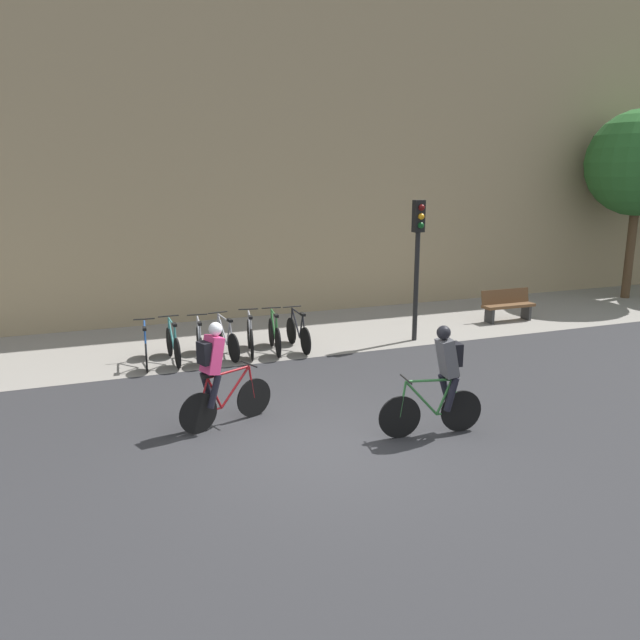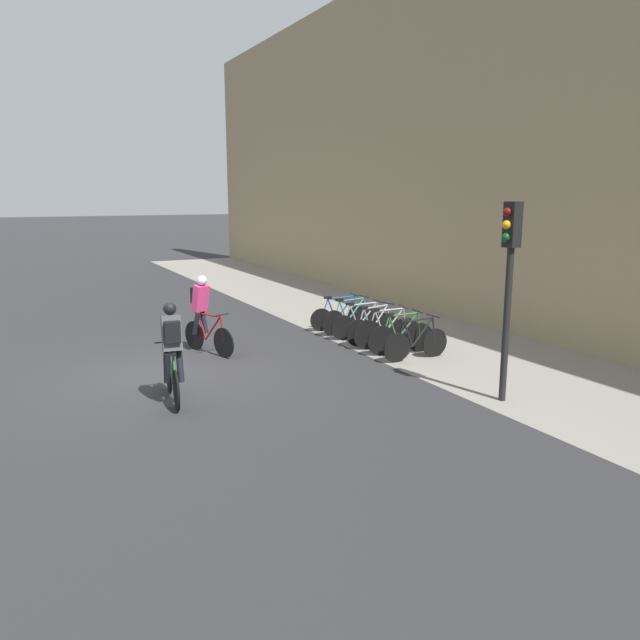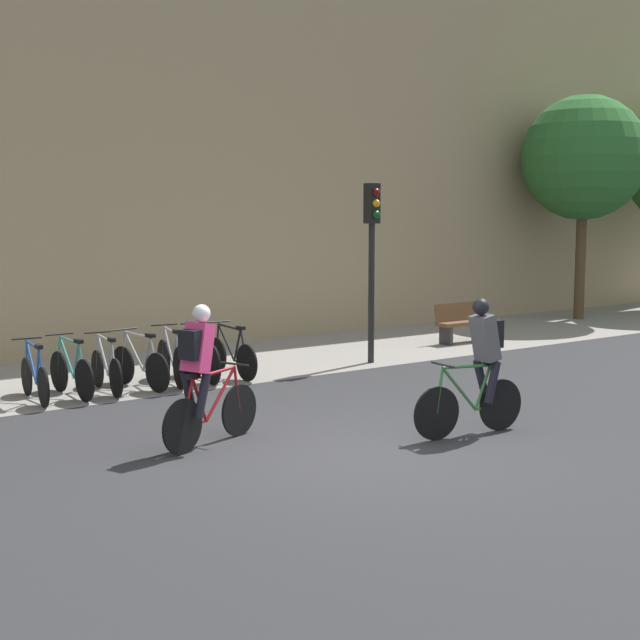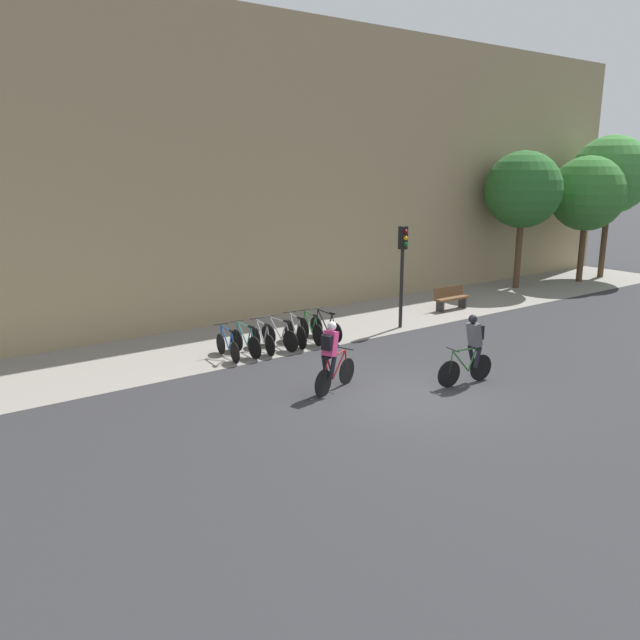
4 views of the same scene
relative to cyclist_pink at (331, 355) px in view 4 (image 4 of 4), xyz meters
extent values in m
plane|color=#2B2B2D|center=(1.40, -1.34, -0.95)|extent=(200.00, 200.00, 0.00)
cube|color=gray|center=(1.40, 5.41, -0.94)|extent=(44.00, 4.50, 0.01)
cube|color=#9E8966|center=(1.40, 7.96, 4.31)|extent=(44.00, 0.60, 10.52)
cylinder|color=black|center=(0.68, 0.25, -0.61)|extent=(0.65, 0.27, 0.68)
cylinder|color=black|center=(-0.34, -0.13, -0.61)|extent=(0.65, 0.27, 0.68)
cylinder|color=maroon|center=(0.33, 0.12, -0.33)|extent=(0.57, 0.24, 0.62)
cylinder|color=maroon|center=(-0.05, -0.02, -0.34)|extent=(0.27, 0.13, 0.58)
cylinder|color=maroon|center=(0.22, 0.08, -0.04)|extent=(0.77, 0.32, 0.07)
cylinder|color=maroon|center=(-0.14, -0.05, -0.62)|extent=(0.42, 0.18, 0.05)
cylinder|color=maroon|center=(-0.25, -0.09, -0.33)|extent=(0.22, 0.11, 0.56)
cylinder|color=maroon|center=(0.63, 0.23, -0.32)|extent=(0.13, 0.08, 0.59)
cylinder|color=black|center=(0.59, 0.22, 0.01)|extent=(0.19, 0.44, 0.03)
cube|color=black|center=(-0.16, -0.06, -0.02)|extent=(0.22, 0.14, 0.06)
cube|color=#DB3875|center=(-0.06, -0.02, 0.31)|extent=(0.41, 0.41, 0.63)
sphere|color=silver|center=(0.01, 0.00, 0.72)|extent=(0.28, 0.28, 0.22)
cylinder|color=black|center=(-0.07, -0.14, -0.26)|extent=(0.30, 0.20, 0.56)
cylinder|color=black|center=(-0.15, 0.06, -0.26)|extent=(0.26, 0.19, 0.56)
cube|color=black|center=(-0.20, -0.07, 0.36)|extent=(0.22, 0.29, 0.36)
cylinder|color=black|center=(2.58, -1.43, -0.60)|extent=(0.69, 0.12, 0.69)
cylinder|color=black|center=(3.63, -1.56, -0.60)|extent=(0.69, 0.12, 0.69)
cylinder|color=#2D6B33|center=(2.94, -1.48, -0.32)|extent=(0.58, 0.11, 0.62)
cylinder|color=#2D6B33|center=(3.32, -1.52, -0.33)|extent=(0.27, 0.07, 0.58)
cylinder|color=#2D6B33|center=(3.05, -1.49, -0.03)|extent=(0.78, 0.13, 0.07)
cylinder|color=#2D6B33|center=(3.42, -1.53, -0.61)|extent=(0.42, 0.08, 0.05)
cylinder|color=#2D6B33|center=(3.53, -1.55, -0.32)|extent=(0.22, 0.06, 0.56)
cylinder|color=#2D6B33|center=(2.62, -1.44, -0.31)|extent=(0.12, 0.05, 0.59)
cylinder|color=black|center=(2.67, -1.44, 0.02)|extent=(0.08, 0.46, 0.03)
cube|color=black|center=(3.44, -1.54, -0.01)|extent=(0.21, 0.10, 0.06)
cube|color=#4C4C51|center=(3.34, -1.52, 0.32)|extent=(0.36, 0.36, 0.63)
sphere|color=black|center=(3.26, -1.51, 0.73)|extent=(0.24, 0.24, 0.22)
cylinder|color=black|center=(3.40, -1.42, -0.25)|extent=(0.29, 0.14, 0.56)
cylinder|color=black|center=(3.38, -1.64, -0.25)|extent=(0.25, 0.14, 0.56)
cube|color=black|center=(3.48, -1.54, 0.37)|extent=(0.17, 0.27, 0.36)
cylinder|color=black|center=(-0.70, 4.47, -0.64)|extent=(0.09, 0.61, 0.61)
cylinder|color=black|center=(-0.79, 3.43, -0.64)|extent=(0.09, 0.61, 0.61)
cylinder|color=#1E478C|center=(-0.73, 4.12, -0.36)|extent=(0.09, 0.57, 0.62)
cylinder|color=#1E478C|center=(-0.77, 3.73, -0.37)|extent=(0.06, 0.27, 0.58)
cylinder|color=#1E478C|center=(-0.74, 4.01, -0.08)|extent=(0.11, 0.78, 0.07)
cylinder|color=#1E478C|center=(-0.77, 3.64, -0.65)|extent=(0.07, 0.42, 0.05)
cylinder|color=#1E478C|center=(-0.78, 3.53, -0.37)|extent=(0.05, 0.22, 0.56)
cylinder|color=#1E478C|center=(-0.70, 4.43, -0.35)|extent=(0.05, 0.12, 0.59)
cylinder|color=black|center=(-0.71, 4.39, -0.02)|extent=(0.46, 0.07, 0.03)
cube|color=black|center=(-0.78, 3.62, -0.05)|extent=(0.10, 0.21, 0.06)
cylinder|color=black|center=(-0.18, 4.46, -0.61)|extent=(0.06, 0.67, 0.67)
cylinder|color=black|center=(-0.15, 3.45, -0.61)|extent=(0.06, 0.67, 0.67)
cylinder|color=teal|center=(-0.17, 4.11, -0.33)|extent=(0.06, 0.55, 0.62)
cylinder|color=teal|center=(-0.16, 3.74, -0.35)|extent=(0.05, 0.26, 0.58)
cylinder|color=teal|center=(-0.17, 4.00, -0.05)|extent=(0.07, 0.74, 0.07)
cylinder|color=teal|center=(-0.15, 3.65, -0.62)|extent=(0.05, 0.40, 0.05)
cylinder|color=teal|center=(-0.15, 3.54, -0.34)|extent=(0.04, 0.21, 0.56)
cylinder|color=teal|center=(-0.18, 4.42, -0.32)|extent=(0.04, 0.12, 0.58)
cylinder|color=black|center=(-0.18, 4.38, 0.01)|extent=(0.46, 0.04, 0.03)
cube|color=black|center=(-0.15, 3.63, -0.02)|extent=(0.09, 0.20, 0.06)
cylinder|color=black|center=(0.47, 4.46, -0.63)|extent=(0.10, 0.63, 0.63)
cylinder|color=black|center=(0.37, 3.45, -0.63)|extent=(0.10, 0.63, 0.63)
cylinder|color=#99999E|center=(0.44, 4.11, -0.35)|extent=(0.10, 0.56, 0.62)
cylinder|color=#99999E|center=(0.40, 3.74, -0.37)|extent=(0.07, 0.26, 0.58)
cylinder|color=#99999E|center=(0.42, 4.00, -0.07)|extent=(0.12, 0.75, 0.07)
cylinder|color=#99999E|center=(0.39, 3.65, -0.64)|extent=(0.07, 0.41, 0.05)
cylinder|color=#99999E|center=(0.38, 3.54, -0.36)|extent=(0.05, 0.21, 0.56)
cylinder|color=#99999E|center=(0.47, 4.42, -0.34)|extent=(0.05, 0.12, 0.58)
cylinder|color=black|center=(0.46, 4.38, -0.01)|extent=(0.46, 0.08, 0.03)
cube|color=black|center=(0.39, 3.63, -0.04)|extent=(0.10, 0.21, 0.06)
cylinder|color=black|center=(0.93, 4.46, -0.62)|extent=(0.13, 0.65, 0.65)
cylinder|color=black|center=(1.08, 3.45, -0.62)|extent=(0.13, 0.65, 0.65)
cylinder|color=#99999E|center=(0.98, 4.12, -0.34)|extent=(0.12, 0.56, 0.62)
cylinder|color=#99999E|center=(1.03, 3.74, -0.35)|extent=(0.08, 0.27, 0.58)
cylinder|color=#99999E|center=(1.00, 4.00, -0.05)|extent=(0.15, 0.76, 0.07)
cylinder|color=#99999E|center=(1.05, 3.65, -0.63)|extent=(0.09, 0.41, 0.05)
cylinder|color=#99999E|center=(1.06, 3.54, -0.34)|extent=(0.06, 0.22, 0.56)
cylinder|color=#99999E|center=(0.94, 4.42, -0.33)|extent=(0.05, 0.12, 0.59)
cylinder|color=black|center=(0.94, 4.38, 0.00)|extent=(0.46, 0.09, 0.03)
cube|color=black|center=(1.05, 3.63, -0.03)|extent=(0.11, 0.21, 0.06)
cylinder|color=black|center=(1.67, 4.43, -0.59)|extent=(0.16, 0.70, 0.71)
cylinder|color=black|center=(1.49, 3.48, -0.59)|extent=(0.16, 0.70, 0.71)
cylinder|color=#99999E|center=(1.61, 4.11, -0.31)|extent=(0.14, 0.53, 0.62)
cylinder|color=#99999E|center=(1.55, 3.76, -0.33)|extent=(0.09, 0.25, 0.58)
cylinder|color=#99999E|center=(1.59, 4.00, -0.03)|extent=(0.17, 0.71, 0.07)
cylinder|color=#99999E|center=(1.53, 3.67, -0.60)|extent=(0.10, 0.39, 0.05)
cylinder|color=#99999E|center=(1.51, 3.57, -0.32)|extent=(0.07, 0.21, 0.56)
cylinder|color=#99999E|center=(1.66, 4.39, -0.30)|extent=(0.06, 0.12, 0.58)
cylinder|color=black|center=(1.66, 4.35, 0.03)|extent=(0.46, 0.11, 0.03)
cube|color=black|center=(1.53, 3.65, 0.00)|extent=(0.12, 0.21, 0.06)
cylinder|color=black|center=(2.23, 4.43, -0.60)|extent=(0.12, 0.68, 0.68)
cylinder|color=black|center=(2.10, 3.48, -0.60)|extent=(0.12, 0.68, 0.68)
cylinder|color=#2D6B33|center=(2.19, 4.11, -0.32)|extent=(0.11, 0.53, 0.62)
cylinder|color=#2D6B33|center=(2.14, 3.75, -0.34)|extent=(0.07, 0.25, 0.58)
cylinder|color=#2D6B33|center=(2.17, 4.00, -0.04)|extent=(0.13, 0.71, 0.07)
cylinder|color=#2D6B33|center=(2.13, 3.67, -0.61)|extent=(0.08, 0.39, 0.05)
cylinder|color=#2D6B33|center=(2.12, 3.56, -0.33)|extent=(0.06, 0.21, 0.56)
cylinder|color=#2D6B33|center=(2.22, 4.39, -0.31)|extent=(0.05, 0.12, 0.58)
cylinder|color=black|center=(2.22, 4.36, 0.02)|extent=(0.46, 0.09, 0.03)
cube|color=black|center=(2.13, 3.65, -0.01)|extent=(0.11, 0.21, 0.06)
cylinder|color=black|center=(2.75, 4.47, -0.62)|extent=(0.04, 0.65, 0.65)
cylinder|color=black|center=(2.75, 3.44, -0.62)|extent=(0.04, 0.65, 0.65)
cylinder|color=black|center=(2.75, 4.12, -0.34)|extent=(0.04, 0.56, 0.62)
cylinder|color=black|center=(2.75, 3.74, -0.36)|extent=(0.04, 0.26, 0.58)
cylinder|color=black|center=(2.75, 4.01, -0.06)|extent=(0.05, 0.76, 0.07)
cylinder|color=black|center=(2.75, 3.65, -0.63)|extent=(0.04, 0.41, 0.05)
cylinder|color=black|center=(2.75, 3.53, -0.35)|extent=(0.03, 0.22, 0.56)
cylinder|color=black|center=(2.75, 4.43, -0.33)|extent=(0.04, 0.12, 0.59)
cylinder|color=black|center=(2.75, 4.38, 0.00)|extent=(0.46, 0.03, 0.03)
cube|color=black|center=(2.75, 3.63, -0.03)|extent=(0.08, 0.20, 0.06)
cylinder|color=black|center=(5.72, 3.68, 0.78)|extent=(0.12, 0.12, 3.45)
cube|color=black|center=(5.72, 3.68, 2.13)|extent=(0.26, 0.20, 0.76)
sphere|color=#590C0C|center=(5.72, 3.55, 2.33)|extent=(0.15, 0.15, 0.15)
sphere|color=orange|center=(5.72, 3.55, 2.13)|extent=(0.15, 0.15, 0.15)
sphere|color=#0C4719|center=(5.72, 3.55, 1.92)|extent=(0.15, 0.15, 0.15)
cube|color=brown|center=(9.19, 4.52, -0.50)|extent=(1.56, 0.40, 0.08)
cube|color=brown|center=(9.19, 4.70, -0.26)|extent=(1.56, 0.12, 0.40)
cube|color=#2D2D2D|center=(8.56, 4.52, -0.72)|extent=(0.08, 0.36, 0.45)
cube|color=#2D2D2D|center=(9.81, 4.52, -0.72)|extent=(0.08, 0.36, 0.45)
cylinder|color=#4C3823|center=(15.01, 5.94, 0.70)|extent=(0.28, 0.28, 3.30)
sphere|color=#286028|center=(15.01, 5.94, 3.44)|extent=(3.36, 3.36, 3.36)
cylinder|color=#4C3823|center=(18.79, 5.16, 0.57)|extent=(0.28, 0.28, 3.03)
sphere|color=#33702D|center=(18.79, 5.16, 3.21)|extent=(3.46, 3.46, 3.46)
cylinder|color=#4C3823|center=(20.78, 5.24, 0.94)|extent=(0.28, 0.28, 3.77)
sphere|color=#3D7F38|center=(20.78, 5.24, 4.04)|extent=(3.75, 3.75, 3.75)
camera|label=1|loc=(-1.86, -9.54, 3.14)|focal=35.00mm
camera|label=2|loc=(13.61, -3.95, 2.62)|focal=35.00mm
camera|label=3|loc=(-5.18, -9.50, 1.91)|focal=50.00mm
camera|label=4|loc=(-8.65, -11.47, 4.40)|focal=35.00mm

